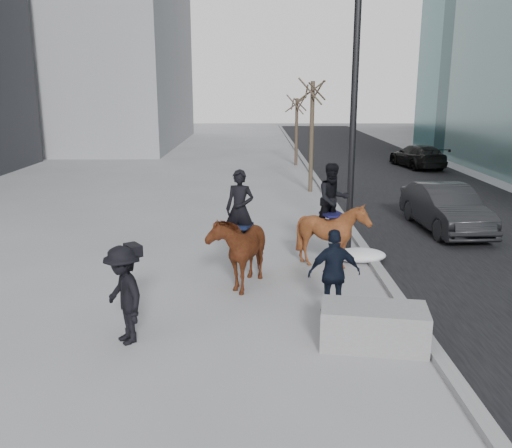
{
  "coord_description": "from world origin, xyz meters",
  "views": [
    {
      "loc": [
        -0.04,
        -10.17,
        4.36
      ],
      "look_at": [
        0.0,
        1.2,
        1.5
      ],
      "focal_mm": 38.0,
      "sensor_mm": 36.0,
      "label": 1
    }
  ],
  "objects_px": {
    "mounted_right": "(333,227)",
    "mounted_left": "(240,243)",
    "car_near": "(446,208)",
    "planter": "(373,326)"
  },
  "relations": [
    {
      "from": "mounted_right",
      "to": "mounted_left",
      "type": "bearing_deg",
      "value": -153.01
    },
    {
      "from": "car_near",
      "to": "mounted_left",
      "type": "xyz_separation_m",
      "value": [
        -6.32,
        -4.78,
        0.25
      ]
    },
    {
      "from": "car_near",
      "to": "mounted_right",
      "type": "bearing_deg",
      "value": -141.77
    },
    {
      "from": "planter",
      "to": "mounted_right",
      "type": "relative_size",
      "value": 0.69
    },
    {
      "from": "car_near",
      "to": "planter",
      "type": "bearing_deg",
      "value": -120.09
    },
    {
      "from": "mounted_right",
      "to": "car_near",
      "type": "bearing_deg",
      "value": 41.78
    },
    {
      "from": "planter",
      "to": "car_near",
      "type": "distance_m",
      "value": 8.81
    },
    {
      "from": "mounted_left",
      "to": "mounted_right",
      "type": "distance_m",
      "value": 2.53
    },
    {
      "from": "planter",
      "to": "mounted_right",
      "type": "bearing_deg",
      "value": 91.8
    },
    {
      "from": "mounted_left",
      "to": "mounted_right",
      "type": "height_order",
      "value": "mounted_left"
    }
  ]
}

